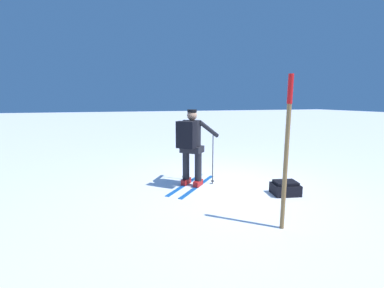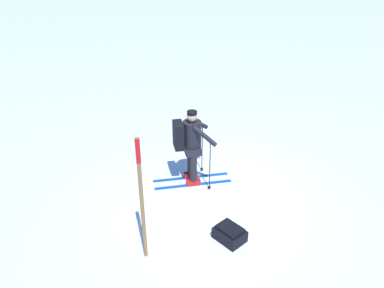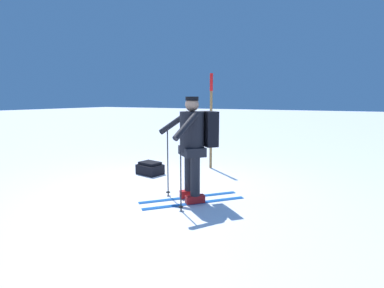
# 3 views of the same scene
# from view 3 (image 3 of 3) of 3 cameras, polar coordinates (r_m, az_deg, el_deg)

# --- Properties ---
(ground_plane) EXTENTS (80.00, 80.00, 0.00)m
(ground_plane) POSITION_cam_3_polar(r_m,az_deg,el_deg) (5.42, -5.09, -8.87)
(ground_plane) COLOR white
(skier) EXTENTS (1.49, 1.42, 1.66)m
(skier) POSITION_cam_3_polar(r_m,az_deg,el_deg) (4.70, 0.48, 0.66)
(skier) COLOR #144C9E
(skier) RESTS_ON ground_plane
(dropped_backpack) EXTENTS (0.48, 0.57, 0.27)m
(dropped_backpack) POSITION_cam_3_polar(r_m,az_deg,el_deg) (6.59, -7.99, -4.62)
(dropped_backpack) COLOR black
(dropped_backpack) RESTS_ON ground_plane
(trail_marker) EXTENTS (0.07, 0.07, 2.20)m
(trail_marker) POSITION_cam_3_polar(r_m,az_deg,el_deg) (6.95, 3.65, 5.68)
(trail_marker) COLOR olive
(trail_marker) RESTS_ON ground_plane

